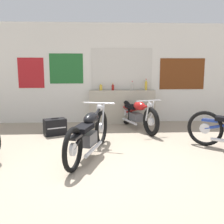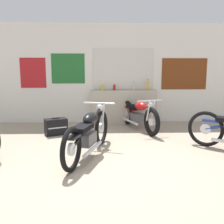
{
  "view_description": "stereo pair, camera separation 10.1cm",
  "coord_description": "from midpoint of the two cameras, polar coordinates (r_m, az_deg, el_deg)",
  "views": [
    {
      "loc": [
        -0.06,
        -3.97,
        1.58
      ],
      "look_at": [
        0.23,
        1.17,
        0.7
      ],
      "focal_mm": 42.0,
      "sensor_mm": 36.0,
      "label": 1
    },
    {
      "loc": [
        0.04,
        -3.97,
        1.58
      ],
      "look_at": [
        0.23,
        1.17,
        0.7
      ],
      "focal_mm": 42.0,
      "sensor_mm": 36.0,
      "label": 2
    }
  ],
  "objects": [
    {
      "name": "wall_back",
      "position": [
        7.55,
        -1.8,
        8.37
      ],
      "size": [
        10.0,
        0.07,
        2.8
      ],
      "color": "silver",
      "rests_on": "ground_plane"
    },
    {
      "name": "bottle_right_center",
      "position": [
        7.53,
        8.16,
        5.82
      ],
      "size": [
        0.07,
        0.07,
        0.32
      ],
      "color": "gold",
      "rests_on": "sill_counter"
    },
    {
      "name": "bottle_left_center",
      "position": [
        7.38,
        0.91,
        5.43
      ],
      "size": [
        0.07,
        0.07,
        0.2
      ],
      "color": "maroon",
      "rests_on": "sill_counter"
    },
    {
      "name": "bottle_leftmost",
      "position": [
        7.39,
        -1.71,
        5.43
      ],
      "size": [
        0.08,
        0.08,
        0.2
      ],
      "color": "gold",
      "rests_on": "sill_counter"
    },
    {
      "name": "motorcycle_red",
      "position": [
        6.73,
        6.18,
        -0.45
      ],
      "size": [
        0.87,
        1.98,
        0.82
      ],
      "color": "black",
      "rests_on": "ground_plane"
    },
    {
      "name": "motorcycle_black",
      "position": [
        4.71,
        -4.47,
        -4.41
      ],
      "size": [
        0.86,
        2.14,
        0.9
      ],
      "color": "black",
      "rests_on": "ground_plane"
    },
    {
      "name": "ground_plane",
      "position": [
        4.28,
        -1.83,
        -12.01
      ],
      "size": [
        24.0,
        24.0,
        0.0
      ],
      "primitive_type": "plane",
      "color": "gray"
    },
    {
      "name": "bottle_center",
      "position": [
        7.41,
        5.18,
        5.6
      ],
      "size": [
        0.06,
        0.06,
        0.25
      ],
      "color": "#B7B2A8",
      "rests_on": "sill_counter"
    },
    {
      "name": "hard_case_black",
      "position": [
        6.34,
        -11.65,
        -3.13
      ],
      "size": [
        0.58,
        0.47,
        0.41
      ],
      "color": "black",
      "rests_on": "ground_plane"
    },
    {
      "name": "sill_counter",
      "position": [
        7.48,
        2.91,
        1.16
      ],
      "size": [
        1.85,
        0.28,
        0.94
      ],
      "color": "#B7AD99",
      "rests_on": "ground_plane"
    }
  ]
}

